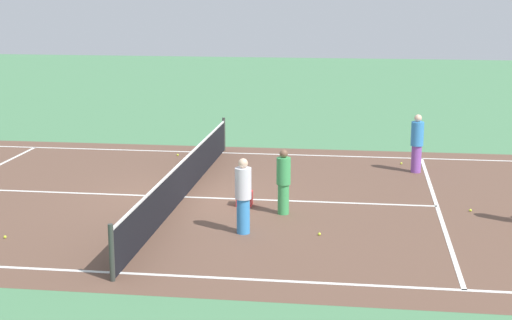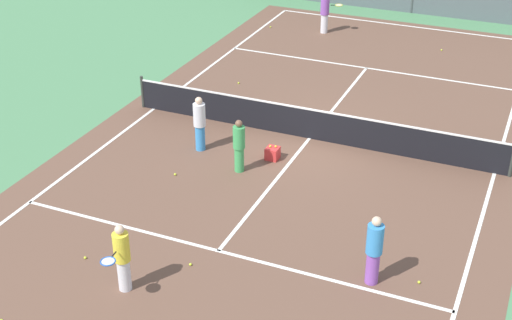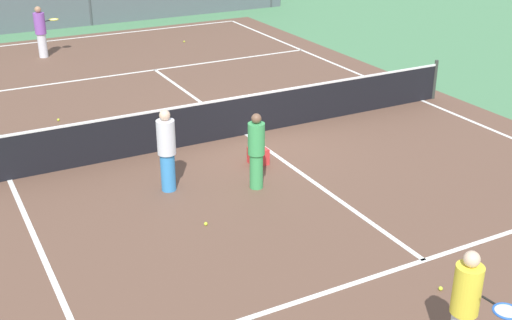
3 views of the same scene
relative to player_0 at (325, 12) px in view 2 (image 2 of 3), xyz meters
The scene contains 17 objects.
ground_plane 10.15m from the player_0, 73.90° to the right, with size 80.00×80.00×0.00m, color #4C8456.
court_surface 10.15m from the player_0, 73.90° to the right, with size 13.00×25.00×0.01m.
tennis_net 10.12m from the player_0, 73.90° to the right, with size 11.90×0.10×1.10m.
player_0 is the anchor object (origin of this frame).
player_1 17.07m from the player_0, 67.91° to the right, with size 0.37×0.37×1.71m.
player_2 18.25m from the player_0, 85.13° to the right, with size 0.41×0.93×1.66m.
player_3 11.68m from the player_0, 89.71° to the right, with size 0.36×0.36×1.69m.
player_4 12.52m from the player_0, 82.39° to the right, with size 0.34×0.34×1.58m.
ball_crate 11.62m from the player_0, 78.82° to the right, with size 0.37×0.38×0.43m.
tennis_ball_0 17.08m from the player_0, 81.70° to the right, with size 0.07×0.07×0.07m, color #CCE533.
tennis_ball_2 11.41m from the player_0, 47.56° to the right, with size 0.07×0.07×0.07m, color #CCE533.
tennis_ball_3 13.39m from the player_0, 89.48° to the right, with size 0.07×0.07×0.07m, color #CCE533.
tennis_ball_4 17.15m from the player_0, 64.38° to the right, with size 0.07×0.07×0.07m, color #CCE533.
tennis_ball_5 2.53m from the player_0, behind, with size 0.07×0.07×0.07m, color #CCE533.
tennis_ball_7 17.64m from the player_0, 89.68° to the right, with size 0.07×0.07×0.07m, color #CCE533.
tennis_ball_8 5.13m from the player_0, ahead, with size 0.07×0.07×0.07m, color #CCE533.
tennis_ball_9 6.76m from the player_0, 98.61° to the right, with size 0.07×0.07×0.07m, color #CCE533.
Camera 2 is at (6.34, -18.87, 10.07)m, focal length 50.87 mm.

